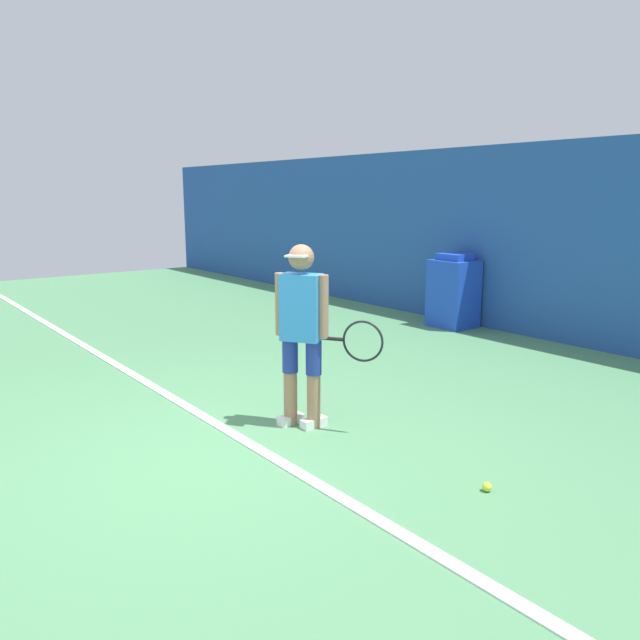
# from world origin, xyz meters

# --- Properties ---
(ground_plane) EXTENTS (24.00, 24.00, 0.00)m
(ground_plane) POSITION_xyz_m (0.00, 0.00, 0.00)
(ground_plane) COLOR #518C5B
(back_wall) EXTENTS (24.00, 0.10, 2.72)m
(back_wall) POSITION_xyz_m (0.00, 5.64, 1.36)
(back_wall) COLOR #234C99
(back_wall) RESTS_ON ground_plane
(court_baseline) EXTENTS (21.60, 0.10, 0.01)m
(court_baseline) POSITION_xyz_m (0.00, 0.34, 0.01)
(court_baseline) COLOR white
(court_baseline) RESTS_ON ground_plane
(tennis_player) EXTENTS (0.83, 0.58, 1.60)m
(tennis_player) POSITION_xyz_m (-0.10, 0.94, 0.89)
(tennis_player) COLOR #A37556
(tennis_player) RESTS_ON ground_plane
(tennis_ball) EXTENTS (0.07, 0.07, 0.07)m
(tennis_ball) POSITION_xyz_m (1.68, 1.20, 0.03)
(tennis_ball) COLOR #D1E533
(tennis_ball) RESTS_ON ground_plane
(covered_chair) EXTENTS (0.63, 0.56, 1.13)m
(covered_chair) POSITION_xyz_m (-2.09, 5.26, 0.54)
(covered_chair) COLOR blue
(covered_chair) RESTS_ON ground_plane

